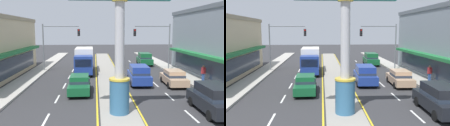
{
  "view_description": "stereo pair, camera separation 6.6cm",
  "coord_description": "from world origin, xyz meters",
  "views": [
    {
      "loc": [
        -1.5,
        -8.85,
        5.35
      ],
      "look_at": [
        -0.07,
        10.75,
        2.6
      ],
      "focal_mm": 37.31,
      "sensor_mm": 36.0,
      "label": 1
    },
    {
      "loc": [
        -1.44,
        -8.85,
        5.35
      ],
      "look_at": [
        -0.07,
        10.75,
        2.6
      ],
      "focal_mm": 37.31,
      "sensor_mm": 36.0,
      "label": 2
    }
  ],
  "objects": [
    {
      "name": "suv_kerb_right",
      "position": [
        2.87,
        13.82,
        0.98
      ],
      "size": [
        2.1,
        4.67,
        1.9
      ],
      "color": "navy",
      "rests_on": "ground"
    },
    {
      "name": "pedestrian_near_kerb",
      "position": [
        9.47,
        13.7,
        1.12
      ],
      "size": [
        0.43,
        0.28,
        1.67
      ],
      "color": "#2D4C8C",
      "rests_on": "sidewalk_right"
    },
    {
      "name": "sidewalk_right",
      "position": [
        8.92,
        16.0,
        0.09
      ],
      "size": [
        2.21,
        60.0,
        0.18
      ],
      "primitive_type": "cube",
      "color": "#ADA89E",
      "rests_on": "ground"
    },
    {
      "name": "median_strip",
      "position": [
        0.0,
        18.0,
        0.07
      ],
      "size": [
        2.44,
        52.0,
        0.14
      ],
      "primitive_type": "cube",
      "color": "gray",
      "rests_on": "ground"
    },
    {
      "name": "district_sign",
      "position": [
        0.0,
        5.33,
        4.37
      ],
      "size": [
        6.67,
        1.31,
        8.57
      ],
      "color": "#33668C",
      "rests_on": "median_strip"
    },
    {
      "name": "sedan_far_right_lane",
      "position": [
        6.17,
        13.01,
        0.79
      ],
      "size": [
        1.97,
        4.37,
        1.53
      ],
      "color": "tan",
      "rests_on": "ground"
    },
    {
      "name": "lane_markings",
      "position": [
        0.0,
        16.65,
        0.0
      ],
      "size": [
        9.18,
        52.0,
        0.01
      ],
      "color": "silver",
      "rests_on": "ground"
    },
    {
      "name": "suv_far_left_oncoming",
      "position": [
        6.17,
        5.23,
        0.98
      ],
      "size": [
        2.06,
        4.65,
        1.9
      ],
      "color": "black",
      "rests_on": "ground"
    },
    {
      "name": "box_truck_near_right_lane",
      "position": [
        -2.89,
        20.62,
        1.69
      ],
      "size": [
        2.31,
        6.93,
        3.12
      ],
      "color": "navy",
      "rests_on": "ground"
    },
    {
      "name": "sedan_near_left_lane",
      "position": [
        -2.87,
        10.92,
        0.79
      ],
      "size": [
        1.91,
        4.34,
        1.53
      ],
      "color": "#14562D",
      "rests_on": "ground"
    },
    {
      "name": "sidewalk_left",
      "position": [
        -8.92,
        16.0,
        0.09
      ],
      "size": [
        2.21,
        60.0,
        0.18
      ],
      "primitive_type": "cube",
      "color": "#ADA89E",
      "rests_on": "ground"
    },
    {
      "name": "traffic_light_left_side",
      "position": [
        -6.45,
        21.96,
        4.25
      ],
      "size": [
        4.86,
        0.46,
        6.2
      ],
      "color": "slate",
      "rests_on": "ground"
    },
    {
      "name": "suv_mid_left_lane",
      "position": [
        6.17,
        26.61,
        0.98
      ],
      "size": [
        2.07,
        4.66,
        1.9
      ],
      "color": "#14562D",
      "rests_on": "ground"
    },
    {
      "name": "traffic_light_right_side",
      "position": [
        6.45,
        21.0,
        4.25
      ],
      "size": [
        4.86,
        0.46,
        6.2
      ],
      "color": "slate",
      "rests_on": "ground"
    }
  ]
}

